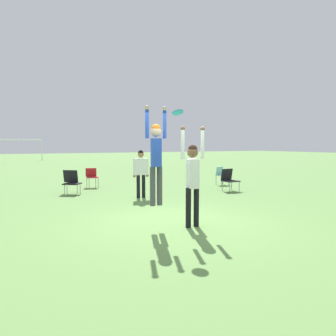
% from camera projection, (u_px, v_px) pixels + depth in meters
% --- Properties ---
extents(ground_plane, '(120.00, 120.00, 0.00)m').
position_uv_depth(ground_plane, '(174.00, 223.00, 7.59)').
color(ground_plane, '#608C47').
extents(person_jumping, '(0.52, 0.42, 2.14)m').
position_uv_depth(person_jumping, '(156.00, 153.00, 7.03)').
color(person_jumping, '#4C4C51').
rests_on(person_jumping, ground_plane).
extents(person_defending, '(0.61, 0.50, 2.23)m').
position_uv_depth(person_defending, '(193.00, 174.00, 7.18)').
color(person_defending, black).
rests_on(person_defending, ground_plane).
extents(frisbee, '(0.25, 0.23, 0.11)m').
position_uv_depth(frisbee, '(178.00, 113.00, 6.93)').
color(frisbee, '#2D9EDB').
extents(camping_chair_1, '(0.77, 0.85, 0.87)m').
position_uv_depth(camping_chair_1, '(71.00, 181.00, 12.08)').
color(camping_chair_1, gray).
rests_on(camping_chair_1, ground_plane).
extents(camping_chair_3, '(0.59, 0.63, 0.82)m').
position_uv_depth(camping_chair_3, '(221.00, 174.00, 14.80)').
color(camping_chair_3, gray).
rests_on(camping_chair_3, ground_plane).
extents(camping_chair_4, '(0.58, 0.62, 0.86)m').
position_uv_depth(camping_chair_4, '(229.00, 178.00, 12.86)').
color(camping_chair_4, gray).
rests_on(camping_chair_4, ground_plane).
extents(camping_chair_5, '(0.55, 0.59, 0.81)m').
position_uv_depth(camping_chair_5, '(92.00, 176.00, 13.90)').
color(camping_chair_5, gray).
rests_on(camping_chair_5, ground_plane).
extents(person_spectator_near, '(0.59, 0.30, 1.63)m').
position_uv_depth(person_spectator_near, '(141.00, 169.00, 11.16)').
color(person_spectator_near, black).
rests_on(person_spectator_near, ground_plane).
extents(soccer_goal, '(7.10, 0.10, 2.35)m').
position_uv_depth(soccer_goal, '(6.00, 144.00, 34.28)').
color(soccer_goal, white).
rests_on(soccer_goal, ground_plane).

